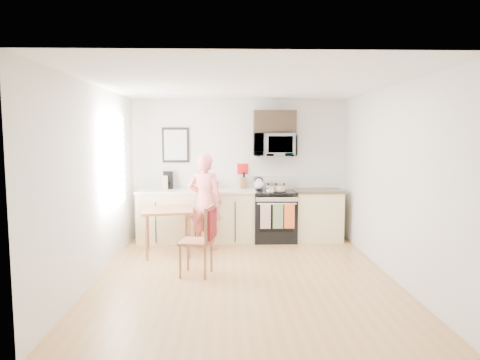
{
  "coord_description": "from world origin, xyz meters",
  "views": [
    {
      "loc": [
        -0.23,
        -5.74,
        1.92
      ],
      "look_at": [
        -0.03,
        1.0,
        1.22
      ],
      "focal_mm": 32.0,
      "sensor_mm": 36.0,
      "label": 1
    }
  ],
  "objects_px": {
    "dining_table": "(167,214)",
    "person": "(205,201)",
    "range": "(275,217)",
    "chair": "(206,231)",
    "cake": "(280,189)",
    "microwave": "(275,145)"
  },
  "relations": [
    {
      "from": "microwave",
      "to": "dining_table",
      "type": "height_order",
      "value": "microwave"
    },
    {
      "from": "microwave",
      "to": "cake",
      "type": "height_order",
      "value": "microwave"
    },
    {
      "from": "person",
      "to": "cake",
      "type": "distance_m",
      "value": 1.39
    },
    {
      "from": "range",
      "to": "dining_table",
      "type": "height_order",
      "value": "range"
    },
    {
      "from": "person",
      "to": "cake",
      "type": "xyz_separation_m",
      "value": [
        1.32,
        0.42,
        0.15
      ]
    },
    {
      "from": "microwave",
      "to": "cake",
      "type": "bearing_deg",
      "value": -71.31
    },
    {
      "from": "microwave",
      "to": "dining_table",
      "type": "xyz_separation_m",
      "value": [
        -1.84,
        -0.95,
        -1.1
      ]
    },
    {
      "from": "dining_table",
      "to": "person",
      "type": "bearing_deg",
      "value": 28.43
    },
    {
      "from": "chair",
      "to": "range",
      "type": "bearing_deg",
      "value": 71.73
    },
    {
      "from": "range",
      "to": "dining_table",
      "type": "distance_m",
      "value": 2.04
    },
    {
      "from": "range",
      "to": "person",
      "type": "height_order",
      "value": "person"
    },
    {
      "from": "chair",
      "to": "cake",
      "type": "xyz_separation_m",
      "value": [
        1.24,
        1.86,
        0.34
      ]
    },
    {
      "from": "range",
      "to": "cake",
      "type": "distance_m",
      "value": 0.54
    },
    {
      "from": "microwave",
      "to": "person",
      "type": "height_order",
      "value": "microwave"
    },
    {
      "from": "microwave",
      "to": "dining_table",
      "type": "relative_size",
      "value": 0.96
    },
    {
      "from": "range",
      "to": "person",
      "type": "distance_m",
      "value": 1.4
    },
    {
      "from": "microwave",
      "to": "person",
      "type": "distance_m",
      "value": 1.69
    },
    {
      "from": "person",
      "to": "chair",
      "type": "relative_size",
      "value": 1.68
    },
    {
      "from": "microwave",
      "to": "range",
      "type": "bearing_deg",
      "value": -89.94
    },
    {
      "from": "microwave",
      "to": "chair",
      "type": "relative_size",
      "value": 0.78
    },
    {
      "from": "person",
      "to": "chair",
      "type": "distance_m",
      "value": 1.46
    },
    {
      "from": "person",
      "to": "range",
      "type": "bearing_deg",
      "value": -138.86
    }
  ]
}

